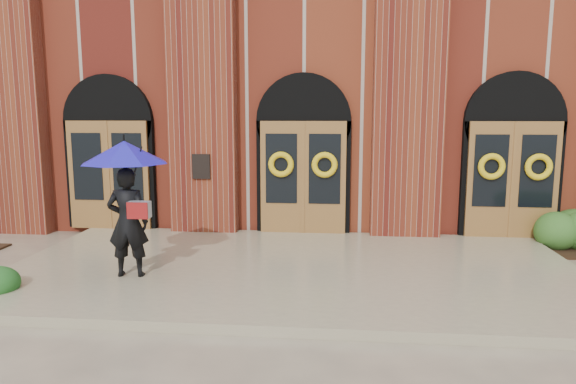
# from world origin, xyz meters

# --- Properties ---
(ground) EXTENTS (90.00, 90.00, 0.00)m
(ground) POSITION_xyz_m (0.00, 0.00, 0.00)
(ground) COLOR tan
(ground) RESTS_ON ground
(landing) EXTENTS (10.00, 5.30, 0.15)m
(landing) POSITION_xyz_m (0.00, 0.15, 0.07)
(landing) COLOR tan
(landing) RESTS_ON ground
(church_building) EXTENTS (16.20, 12.53, 7.00)m
(church_building) POSITION_xyz_m (0.00, 8.78, 3.50)
(church_building) COLOR maroon
(church_building) RESTS_ON ground
(man_with_umbrella) EXTENTS (1.56, 1.56, 2.24)m
(man_with_umbrella) POSITION_xyz_m (-2.64, -0.68, 1.71)
(man_with_umbrella) COLOR black
(man_with_umbrella) RESTS_ON landing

